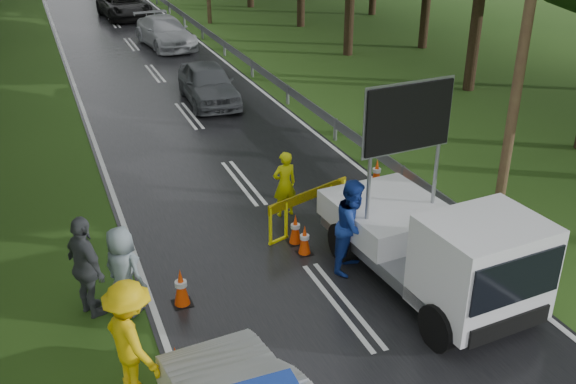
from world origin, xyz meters
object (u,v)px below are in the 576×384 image
civilian (354,226)px  queue_car_third (124,6)px  work_truck (438,246)px  queue_car_first (208,83)px  barrier (309,200)px  officer (285,184)px  queue_car_second (165,32)px

civilian → queue_car_third: size_ratio=0.37×
work_truck → queue_car_first: work_truck is taller
barrier → queue_car_third: 28.40m
barrier → officer: officer is taller
officer → civilian: size_ratio=0.82×
officer → civilian: (0.42, -2.74, 0.18)m
barrier → queue_car_first: queue_car_first is taller
queue_car_third → civilian: bearing=-94.5°
barrier → queue_car_second: (0.93, 19.95, -0.03)m
barrier → civilian: bearing=-104.6°
work_truck → queue_car_first: (-0.78, 13.53, -0.33)m
work_truck → queue_car_first: size_ratio=1.18×
officer → queue_car_first: officer is taller
officer → queue_car_third: 27.56m
civilian → queue_car_second: (0.77, 21.84, -0.29)m
queue_car_third → work_truck: bearing=-92.6°
work_truck → queue_car_first: 13.56m
civilian → queue_car_first: size_ratio=0.47×
queue_car_first → civilian: bearing=-88.9°
barrier → officer: (-0.26, 0.85, 0.08)m
barrier → queue_car_second: size_ratio=0.46×
officer → queue_car_third: size_ratio=0.31×
civilian → queue_car_first: civilian is taller
queue_car_second → work_truck: bearing=-95.6°
queue_car_first → queue_car_second: size_ratio=0.87×
work_truck → queue_car_first: bearing=89.2°
officer → queue_car_second: (1.19, 19.11, -0.11)m
work_truck → queue_car_second: 23.24m
work_truck → queue_car_third: (-0.99, 31.68, -0.31)m
barrier → queue_car_second: queue_car_second is taller
work_truck → officer: work_truck is taller
queue_car_second → queue_car_third: size_ratio=0.92×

